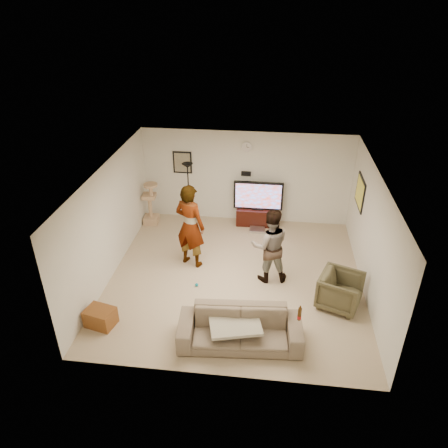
# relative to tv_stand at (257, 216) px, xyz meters

# --- Properties ---
(floor) EXTENTS (5.50, 5.50, 0.02)m
(floor) POSITION_rel_tv_stand_xyz_m (-0.35, -2.50, -0.24)
(floor) COLOR #CBB991
(floor) RESTS_ON ground
(ceiling) EXTENTS (5.50, 5.50, 0.02)m
(ceiling) POSITION_rel_tv_stand_xyz_m (-0.35, -2.50, 2.28)
(ceiling) COLOR silver
(ceiling) RESTS_ON wall_back
(wall_back) EXTENTS (5.50, 0.04, 2.50)m
(wall_back) POSITION_rel_tv_stand_xyz_m (-0.35, 0.25, 1.02)
(wall_back) COLOR silver
(wall_back) RESTS_ON floor
(wall_front) EXTENTS (5.50, 0.04, 2.50)m
(wall_front) POSITION_rel_tv_stand_xyz_m (-0.35, -5.25, 1.02)
(wall_front) COLOR silver
(wall_front) RESTS_ON floor
(wall_left) EXTENTS (0.04, 5.50, 2.50)m
(wall_left) POSITION_rel_tv_stand_xyz_m (-3.10, -2.50, 1.02)
(wall_left) COLOR silver
(wall_left) RESTS_ON floor
(wall_right) EXTENTS (0.04, 5.50, 2.50)m
(wall_right) POSITION_rel_tv_stand_xyz_m (2.40, -2.50, 1.02)
(wall_right) COLOR silver
(wall_right) RESTS_ON floor
(wall_clock) EXTENTS (0.26, 0.04, 0.26)m
(wall_clock) POSITION_rel_tv_stand_xyz_m (-0.35, 0.22, 1.87)
(wall_clock) COLOR white
(wall_clock) RESTS_ON wall_back
(wall_speaker) EXTENTS (0.25, 0.10, 0.10)m
(wall_speaker) POSITION_rel_tv_stand_xyz_m (-0.35, 0.19, 1.15)
(wall_speaker) COLOR black
(wall_speaker) RESTS_ON wall_back
(picture_back) EXTENTS (0.42, 0.03, 0.52)m
(picture_back) POSITION_rel_tv_stand_xyz_m (-2.05, 0.23, 1.37)
(picture_back) COLOR gray
(picture_back) RESTS_ON wall_back
(picture_right) EXTENTS (0.03, 0.78, 0.62)m
(picture_right) POSITION_rel_tv_stand_xyz_m (2.38, -0.90, 1.27)
(picture_right) COLOR #FAEA49
(picture_right) RESTS_ON wall_right
(tv_stand) EXTENTS (1.12, 0.45, 0.47)m
(tv_stand) POSITION_rel_tv_stand_xyz_m (0.00, 0.00, 0.00)
(tv_stand) COLOR black
(tv_stand) RESTS_ON floor
(console_box) EXTENTS (0.40, 0.30, 0.07)m
(console_box) POSITION_rel_tv_stand_xyz_m (0.02, -0.40, -0.20)
(console_box) COLOR #BDBDC1
(console_box) RESTS_ON floor
(tv) EXTENTS (1.30, 0.08, 0.77)m
(tv) POSITION_rel_tv_stand_xyz_m (0.00, 0.00, 0.62)
(tv) COLOR black
(tv) RESTS_ON tv_stand
(tv_screen) EXTENTS (1.19, 0.01, 0.68)m
(tv_screen) POSITION_rel_tv_stand_xyz_m (0.00, -0.04, 0.62)
(tv_screen) COLOR #5182E4
(tv_screen) RESTS_ON tv
(floor_lamp) EXTENTS (0.32, 0.32, 1.77)m
(floor_lamp) POSITION_rel_tv_stand_xyz_m (-1.81, -0.28, 0.65)
(floor_lamp) COLOR black
(floor_lamp) RESTS_ON floor
(cat_tree) EXTENTS (0.41, 0.41, 1.19)m
(cat_tree) POSITION_rel_tv_stand_xyz_m (-2.88, -0.29, 0.36)
(cat_tree) COLOR tan
(cat_tree) RESTS_ON floor
(person_left) EXTENTS (0.85, 0.72, 1.99)m
(person_left) POSITION_rel_tv_stand_xyz_m (-1.42, -2.07, 0.76)
(person_left) COLOR gray
(person_left) RESTS_ON floor
(person_right) EXTENTS (0.92, 0.77, 1.70)m
(person_right) POSITION_rel_tv_stand_xyz_m (0.37, -2.45, 0.61)
(person_right) COLOR teal
(person_right) RESTS_ON floor
(sofa) EXTENTS (2.26, 1.02, 0.64)m
(sofa) POSITION_rel_tv_stand_xyz_m (-0.08, -4.46, 0.09)
(sofa) COLOR #70604E
(sofa) RESTS_ON floor
(throw_blanket) EXTENTS (1.04, 0.90, 0.06)m
(throw_blanket) POSITION_rel_tv_stand_xyz_m (-0.17, -4.46, 0.20)
(throw_blanket) COLOR #BCB49A
(throw_blanket) RESTS_ON sofa
(beer_bottle) EXTENTS (0.06, 0.06, 0.25)m
(beer_bottle) POSITION_rel_tv_stand_xyz_m (0.93, -4.46, 0.54)
(beer_bottle) COLOR #42250A
(beer_bottle) RESTS_ON sofa
(armchair) EXTENTS (1.04, 1.03, 0.74)m
(armchair) POSITION_rel_tv_stand_xyz_m (1.81, -3.20, 0.14)
(armchair) COLOR #4A442D
(armchair) RESTS_ON floor
(side_table) EXTENTS (0.61, 0.52, 0.36)m
(side_table) POSITION_rel_tv_stand_xyz_m (-2.75, -4.32, -0.05)
(side_table) COLOR brown
(side_table) RESTS_ON floor
(toy_ball) EXTENTS (0.07, 0.07, 0.07)m
(toy_ball) POSITION_rel_tv_stand_xyz_m (-1.15, -2.93, -0.20)
(toy_ball) COLOR #0B7185
(toy_ball) RESTS_ON floor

